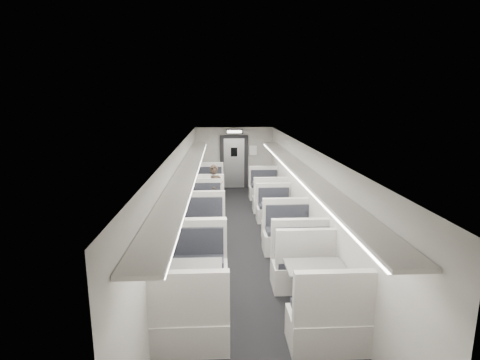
{
  "coord_description": "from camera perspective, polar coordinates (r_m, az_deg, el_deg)",
  "views": [
    {
      "loc": [
        -0.52,
        -8.56,
        3.46
      ],
      "look_at": [
        0.03,
        1.98,
        1.18
      ],
      "focal_mm": 28.0,
      "sensor_mm": 36.0,
      "label": 1
    }
  ],
  "objects": [
    {
      "name": "wall_notice",
      "position": [
        14.67,
        2.02,
        4.52
      ],
      "size": [
        0.32,
        0.02,
        0.4
      ],
      "primitive_type": "cube",
      "color": "white",
      "rests_on": "room"
    },
    {
      "name": "luggage_rack_left",
      "position": [
        8.44,
        -7.87,
        1.55
      ],
      "size": [
        0.46,
        10.4,
        0.09
      ],
      "color": "silver",
      "rests_on": "room"
    },
    {
      "name": "luggage_rack_right",
      "position": [
        8.59,
        8.92,
        1.71
      ],
      "size": [
        0.46,
        10.4,
        0.09
      ],
      "color": "silver",
      "rests_on": "room"
    },
    {
      "name": "passenger",
      "position": [
        11.41,
        -3.93,
        -1.5
      ],
      "size": [
        0.63,
        0.48,
        1.52
      ],
      "primitive_type": "imported",
      "rotation": [
        0.0,
        0.0,
        -0.23
      ],
      "color": "black",
      "rests_on": "room"
    },
    {
      "name": "window_c",
      "position": [
        7.91,
        -9.93,
        -3.45
      ],
      "size": [
        0.02,
        1.18,
        0.84
      ],
      "primitive_type": "cube",
      "color": "black",
      "rests_on": "room"
    },
    {
      "name": "window_a",
      "position": [
        12.19,
        -7.5,
        2.13
      ],
      "size": [
        0.02,
        1.18,
        0.84
      ],
      "primitive_type": "cube",
      "color": "black",
      "rests_on": "room"
    },
    {
      "name": "exit_sign",
      "position": [
        14.07,
        -0.86,
        7.4
      ],
      "size": [
        0.62,
        0.12,
        0.16
      ],
      "color": "black",
      "rests_on": "room"
    },
    {
      "name": "window_d",
      "position": [
        5.84,
        -12.49,
        -9.26
      ],
      "size": [
        0.02,
        1.18,
        0.84
      ],
      "primitive_type": "cube",
      "color": "black",
      "rests_on": "room"
    },
    {
      "name": "vestibule_door",
      "position": [
        14.7,
        -0.92,
        2.73
      ],
      "size": [
        1.1,
        0.13,
        2.1
      ],
      "color": "black",
      "rests_on": "room"
    },
    {
      "name": "booth_right_d",
      "position": [
        6.49,
        11.35,
        -15.94
      ],
      "size": [
        1.17,
        2.36,
        1.26
      ],
      "color": "silver",
      "rests_on": "room"
    },
    {
      "name": "booth_right_a",
      "position": [
        12.53,
        4.08,
        -2.05
      ],
      "size": [
        1.05,
        2.12,
        1.13
      ],
      "color": "silver",
      "rests_on": "room"
    },
    {
      "name": "booth_left_d",
      "position": [
        6.42,
        -7.21,
        -16.14
      ],
      "size": [
        1.16,
        2.36,
        1.26
      ],
      "color": "silver",
      "rests_on": "room"
    },
    {
      "name": "booth_right_b",
      "position": [
        10.18,
        5.78,
        -5.58
      ],
      "size": [
        1.0,
        2.02,
        1.08
      ],
      "color": "silver",
      "rests_on": "room"
    },
    {
      "name": "booth_left_b",
      "position": [
        10.53,
        -5.49,
        -4.86
      ],
      "size": [
        1.04,
        2.12,
        1.13
      ],
      "color": "silver",
      "rests_on": "room"
    },
    {
      "name": "window_b",
      "position": [
        10.03,
        -8.45,
        -0.06
      ],
      "size": [
        0.02,
        1.18,
        0.84
      ],
      "primitive_type": "cube",
      "color": "black",
      "rests_on": "room"
    },
    {
      "name": "booth_left_c",
      "position": [
        8.48,
        -6.11,
        -8.89
      ],
      "size": [
        1.15,
        2.33,
        1.25
      ],
      "color": "silver",
      "rests_on": "room"
    },
    {
      "name": "booth_left_a",
      "position": [
        12.58,
        -5.08,
        -1.86
      ],
      "size": [
        1.14,
        2.31,
        1.24
      ],
      "color": "silver",
      "rests_on": "room"
    },
    {
      "name": "room",
      "position": [
        8.87,
        0.47,
        -2.55
      ],
      "size": [
        3.24,
        12.24,
        2.64
      ],
      "color": "black",
      "rests_on": "ground"
    },
    {
      "name": "booth_right_c",
      "position": [
        8.0,
        8.33,
        -10.36
      ],
      "size": [
        1.12,
        2.28,
        1.22
      ],
      "color": "silver",
      "rests_on": "room"
    }
  ]
}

